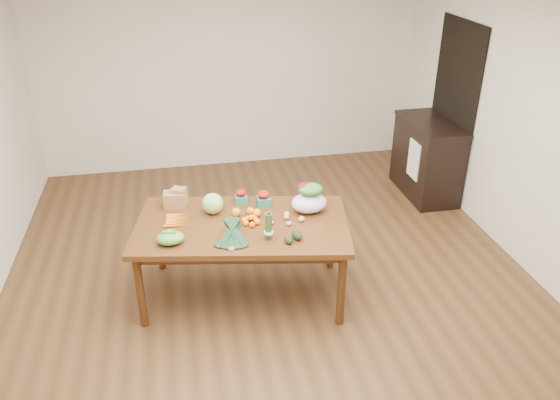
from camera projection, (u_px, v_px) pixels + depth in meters
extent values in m
plane|color=#54361C|center=(273.00, 288.00, 5.14)|extent=(6.00, 6.00, 0.00)
cube|color=silver|center=(230.00, 67.00, 7.11)|extent=(5.00, 0.02, 2.70)
cube|color=silver|center=(543.00, 134.00, 4.95)|extent=(0.02, 6.00, 2.70)
cube|color=#563114|center=(243.00, 259.00, 4.89)|extent=(1.98, 1.33, 0.75)
cube|color=black|center=(453.00, 111.00, 6.47)|extent=(0.02, 1.00, 2.10)
cube|color=black|center=(427.00, 158.00, 6.68)|extent=(0.52, 1.02, 0.94)
cube|color=white|center=(414.00, 160.00, 6.44)|extent=(0.02, 0.28, 0.45)
sphere|color=#AED97D|center=(213.00, 204.00, 4.84)|extent=(0.19, 0.19, 0.19)
sphere|color=orange|center=(236.00, 212.00, 4.80)|extent=(0.08, 0.08, 0.08)
sphere|color=orange|center=(250.00, 211.00, 4.84)|extent=(0.07, 0.07, 0.07)
sphere|color=orange|center=(257.00, 213.00, 4.80)|extent=(0.08, 0.08, 0.08)
ellipsoid|color=#5BA638|center=(170.00, 238.00, 4.40)|extent=(0.23, 0.17, 0.10)
ellipsoid|color=tan|center=(271.00, 223.00, 4.69)|extent=(0.04, 0.04, 0.04)
ellipsoid|color=tan|center=(289.00, 224.00, 4.67)|extent=(0.05, 0.04, 0.04)
ellipsoid|color=tan|center=(286.00, 217.00, 4.77)|extent=(0.05, 0.04, 0.04)
ellipsoid|color=tan|center=(287.00, 214.00, 4.81)|extent=(0.05, 0.05, 0.04)
ellipsoid|color=tan|center=(301.00, 219.00, 4.73)|extent=(0.06, 0.05, 0.05)
ellipsoid|color=black|center=(288.00, 240.00, 4.42)|extent=(0.09, 0.11, 0.06)
ellipsoid|color=black|center=(297.00, 235.00, 4.47)|extent=(0.10, 0.13, 0.07)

